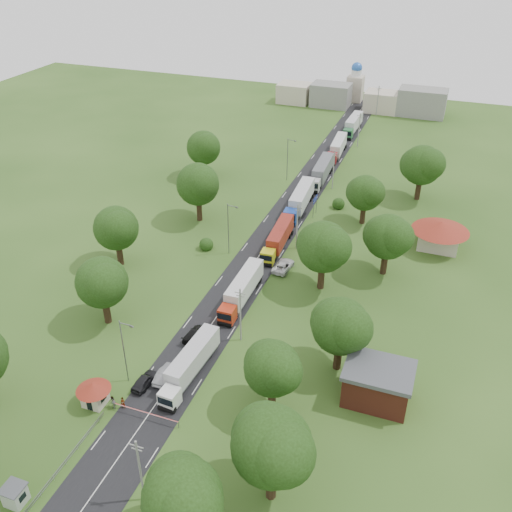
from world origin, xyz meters
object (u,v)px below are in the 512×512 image
at_px(car_lane_mid, 165,374).
at_px(pedestrian_near, 123,403).
at_px(truck_0, 190,364).
at_px(guard_booth, 94,391).
at_px(boom_barrier, 136,410).
at_px(car_lane_front, 144,381).
at_px(info_sign, 315,202).

distance_m(car_lane_mid, pedestrian_near, 6.96).
relative_size(truck_0, pedestrian_near, 8.16).
distance_m(guard_booth, pedestrian_near, 3.96).
xyz_separation_m(boom_barrier, car_lane_front, (-1.64, 5.00, -0.14)).
xyz_separation_m(boom_barrier, guard_booth, (-5.84, -0.00, 1.27)).
distance_m(boom_barrier, car_lane_front, 5.26).
xyz_separation_m(guard_booth, pedestrian_near, (3.70, 0.50, -1.31)).
distance_m(guard_booth, car_lane_mid, 9.45).
distance_m(guard_booth, truck_0, 12.63).
bearing_deg(car_lane_mid, guard_booth, 46.94).
bearing_deg(car_lane_mid, info_sign, -98.21).
distance_m(boom_barrier, truck_0, 9.40).
relative_size(boom_barrier, car_lane_front, 2.08).
height_order(guard_booth, truck_0, truck_0).
xyz_separation_m(info_sign, truck_0, (-3.30, -51.25, -0.97)).
xyz_separation_m(boom_barrier, car_lane_mid, (0.36, 7.00, -0.12)).
bearing_deg(pedestrian_near, guard_booth, -179.80).
bearing_deg(guard_booth, boom_barrier, 0.01).
height_order(truck_0, car_lane_mid, truck_0).
xyz_separation_m(info_sign, car_lane_mid, (-6.20, -53.00, -2.23)).
distance_m(boom_barrier, car_lane_mid, 7.01).
height_order(car_lane_front, car_lane_mid, car_lane_mid).
distance_m(info_sign, truck_0, 51.37).
bearing_deg(info_sign, truck_0, -93.68).
relative_size(info_sign, car_lane_mid, 0.88).
bearing_deg(truck_0, pedestrian_near, -123.23).
bearing_deg(boom_barrier, info_sign, 83.76).
xyz_separation_m(boom_barrier, info_sign, (6.56, 60.00, 2.11)).
xyz_separation_m(boom_barrier, pedestrian_near, (-2.14, 0.50, -0.04)).
xyz_separation_m(truck_0, car_lane_mid, (-2.90, -1.75, -1.26)).
bearing_deg(boom_barrier, truck_0, 69.55).
bearing_deg(truck_0, car_lane_front, -142.62).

